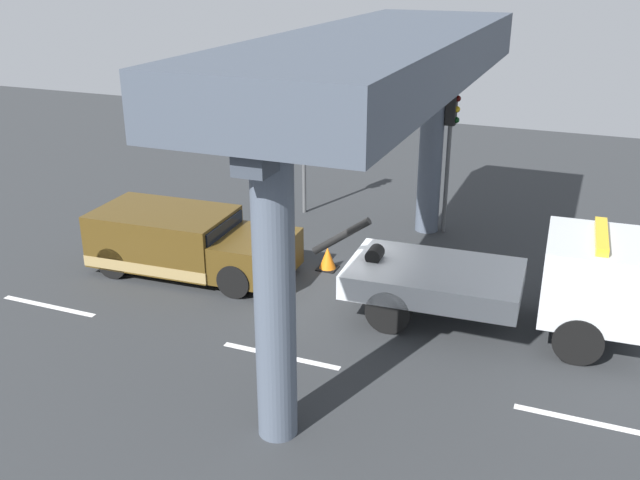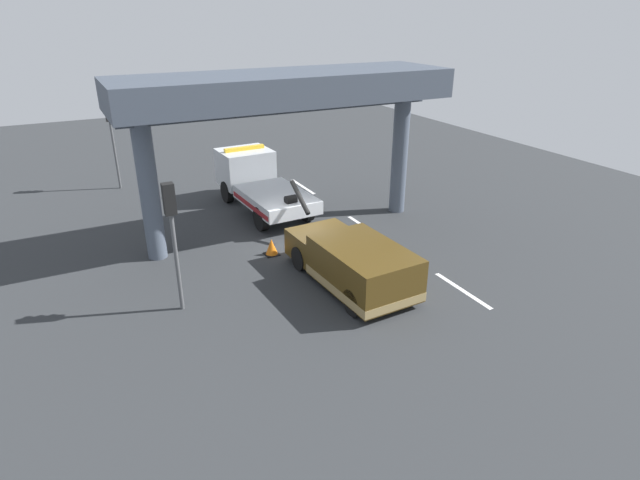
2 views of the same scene
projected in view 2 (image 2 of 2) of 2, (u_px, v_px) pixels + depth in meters
The scene contains 11 objects.
ground_plane at pixel (300, 241), 20.44m from camera, with size 60.00×40.00×0.10m, color #2D3033.
lane_stripe_west at pixel (462, 290), 16.78m from camera, with size 2.60×0.16×0.01m, color silver.
lane_stripe_mid at pixel (365, 227), 21.66m from camera, with size 2.60×0.16×0.01m, color silver.
lane_stripe_east at pixel (303, 187), 26.54m from camera, with size 2.60×0.16×0.01m, color silver.
tow_truck_white at pixel (258, 181), 23.48m from camera, with size 7.30×2.66×2.46m.
towed_van_green at pixel (353, 264), 16.79m from camera, with size 5.29×2.42×1.58m.
overpass_structure at pixel (286, 96), 19.05m from camera, with size 3.60×12.50×6.21m.
traffic_light_near at pixel (171, 219), 14.60m from camera, with size 0.39×0.32×3.95m.
traffic_light_far at pixel (142, 174), 18.22m from camera, with size 0.39×0.32×4.11m.
traffic_light_mid at pixel (111, 127), 25.09m from camera, with size 0.39×0.32×4.25m.
traffic_cone_orange at pixel (272, 247), 19.12m from camera, with size 0.51×0.51×0.61m.
Camera 2 is at (-16.97, 7.80, 8.30)m, focal length 29.27 mm.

